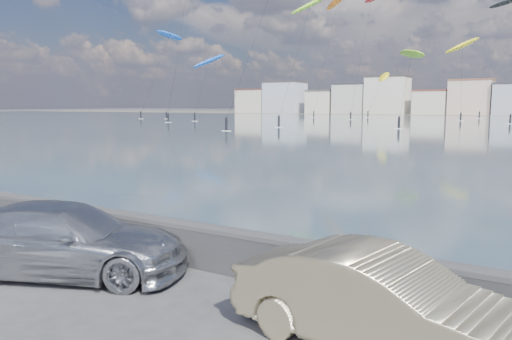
{
  "coord_description": "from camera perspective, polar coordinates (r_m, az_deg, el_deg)",
  "views": [
    {
      "loc": [
        7.28,
        -6.2,
        3.78
      ],
      "look_at": [
        1.0,
        4.0,
        2.2
      ],
      "focal_mm": 35.0,
      "sensor_mm": 36.0,
      "label": 1
    }
  ],
  "objects": [
    {
      "name": "ground",
      "position": [
        10.28,
        -17.23,
        -14.4
      ],
      "size": [
        700.0,
        700.0,
        0.0
      ],
      "primitive_type": "plane",
      "color": "#333335",
      "rests_on": "ground"
    },
    {
      "name": "seawall",
      "position": [
        11.94,
        -7.46,
        -8.1
      ],
      "size": [
        400.0,
        0.36,
        1.08
      ],
      "color": "#28282B",
      "rests_on": "ground"
    },
    {
      "name": "car_silver",
      "position": [
        11.97,
        -20.98,
        -7.44
      ],
      "size": [
        5.91,
        4.25,
        1.59
      ],
      "primitive_type": "imported",
      "rotation": [
        0.0,
        0.0,
        1.99
      ],
      "color": "#AAACB1",
      "rests_on": "ground"
    },
    {
      "name": "car_champagne",
      "position": [
        8.09,
        13.96,
        -14.48
      ],
      "size": [
        4.92,
        2.33,
        1.56
      ],
      "primitive_type": "imported",
      "rotation": [
        0.0,
        0.0,
        1.42
      ],
      "color": "#C7B58A",
      "rests_on": "ground"
    },
    {
      "name": "kitesurfer_1",
      "position": [
        123.63,
        -5.37,
        12.24
      ],
      "size": [
        6.74,
        14.73,
        16.72
      ],
      "color": "blue",
      "rests_on": "ground"
    },
    {
      "name": "kitesurfer_2",
      "position": [
        95.32,
        6.18,
        18.09
      ],
      "size": [
        7.03,
        16.54,
        24.02
      ],
      "color": "#8CD826",
      "rests_on": "ground"
    },
    {
      "name": "kitesurfer_3",
      "position": [
        89.14,
        17.36,
        12.46
      ],
      "size": [
        7.63,
        13.06,
        13.52
      ],
      "color": "#8CD826",
      "rests_on": "ground"
    },
    {
      "name": "kitesurfer_8",
      "position": [
        141.47,
        -9.92,
        14.73
      ],
      "size": [
        5.81,
        13.29,
        24.03
      ],
      "color": "blue",
      "rests_on": "ground"
    },
    {
      "name": "kitesurfer_11",
      "position": [
        156.83,
        26.53,
        16.53
      ],
      "size": [
        8.47,
        10.75,
        32.87
      ],
      "color": "black",
      "rests_on": "ground"
    },
    {
      "name": "kitesurfer_12",
      "position": [
        160.03,
        14.42,
        10.26
      ],
      "size": [
        4.8,
        18.39,
        14.6
      ],
      "color": "yellow",
      "rests_on": "ground"
    },
    {
      "name": "kitesurfer_13",
      "position": [
        131.56,
        22.51,
        12.95
      ],
      "size": [
        8.47,
        11.45,
        20.5
      ],
      "color": "yellow",
      "rests_on": "ground"
    },
    {
      "name": "kitesurfer_15",
      "position": [
        139.0,
        13.03,
        18.24
      ],
      "size": [
        7.26,
        14.15,
        31.54
      ],
      "color": "red",
      "rests_on": "ground"
    },
    {
      "name": "kitesurfer_16",
      "position": [
        157.78,
        9.36,
        18.54
      ],
      "size": [
        10.33,
        16.96,
        37.34
      ],
      "color": "orange",
      "rests_on": "ground"
    }
  ]
}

